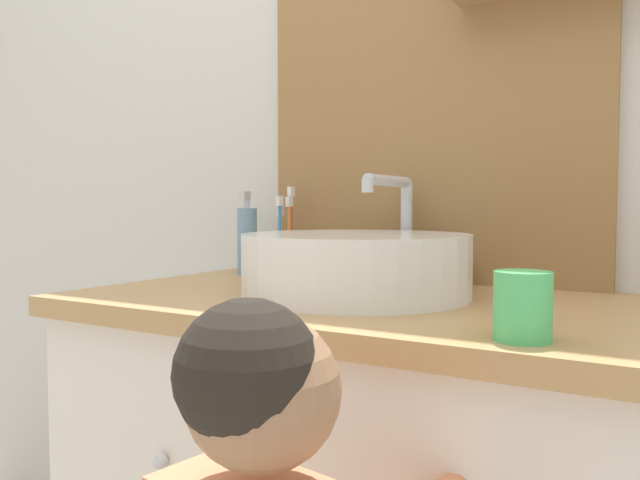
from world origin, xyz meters
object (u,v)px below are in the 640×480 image
object	(u,v)px
toothbrush_holder	(286,257)
drinking_cup	(523,306)
sink_basin	(357,263)
soap_dispenser	(247,240)

from	to	relation	value
toothbrush_holder	drinking_cup	world-z (taller)	toothbrush_holder
toothbrush_holder	sink_basin	bearing A→B (deg)	-34.64
sink_basin	toothbrush_holder	distance (m)	0.34
sink_basin	toothbrush_holder	size ratio (longest dim) A/B	2.24
sink_basin	toothbrush_holder	xyz separation A→B (m)	(-0.28, 0.20, -0.01)
sink_basin	drinking_cup	world-z (taller)	sink_basin
sink_basin	soap_dispenser	size ratio (longest dim) A/B	2.36
sink_basin	soap_dispenser	distance (m)	0.41
sink_basin	drinking_cup	bearing A→B (deg)	-34.03
soap_dispenser	drinking_cup	size ratio (longest dim) A/B	2.34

